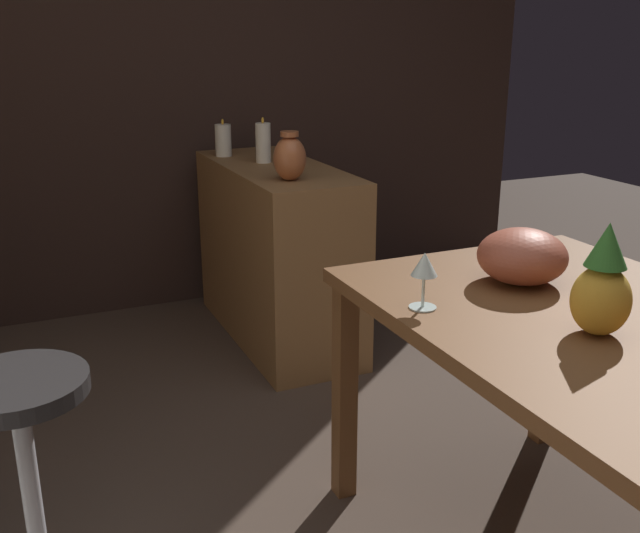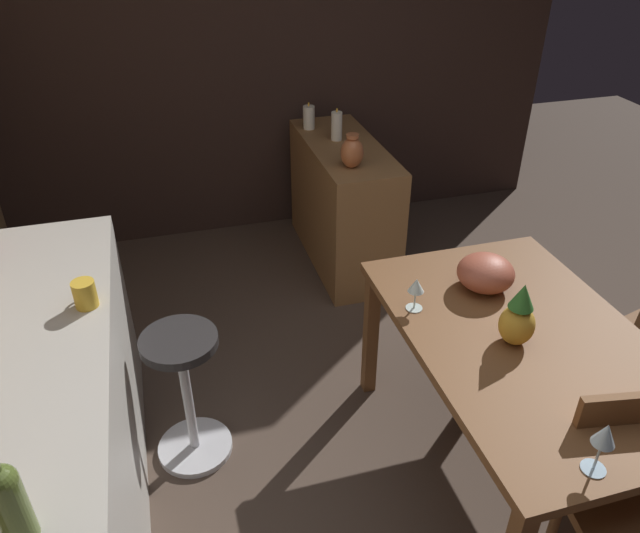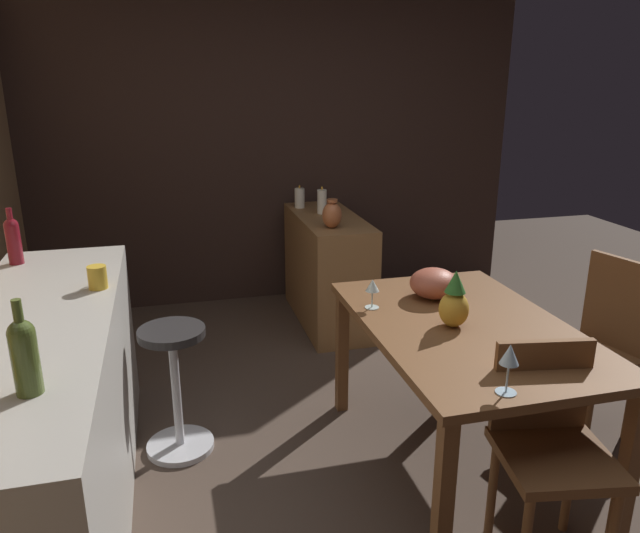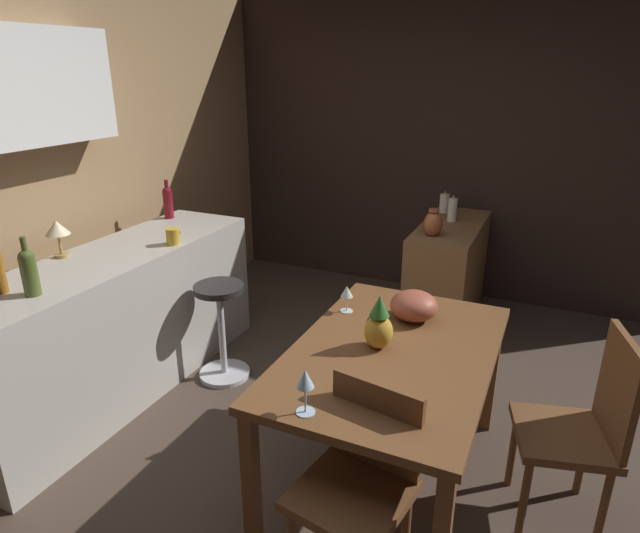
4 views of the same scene
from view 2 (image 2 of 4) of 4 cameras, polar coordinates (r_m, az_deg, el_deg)
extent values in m
plane|color=#47382D|center=(2.89, 11.17, -18.36)|extent=(9.00, 9.00, 0.00)
cube|color=#33231E|center=(4.27, -6.56, 19.98)|extent=(0.10, 4.40, 2.60)
cube|color=brown|center=(2.48, 18.92, -6.67)|extent=(1.37, 0.88, 0.04)
cube|color=brown|center=(2.98, 4.79, -6.36)|extent=(0.06, 0.06, 0.70)
cube|color=brown|center=(3.29, 17.69, -3.73)|extent=(0.06, 0.06, 0.70)
cube|color=#B2ADA3|center=(2.46, -24.45, -17.28)|extent=(2.10, 0.60, 0.90)
cube|color=olive|center=(4.03, 2.18, 5.89)|extent=(1.10, 0.44, 0.82)
cube|color=brown|center=(2.36, 27.59, -20.53)|extent=(0.46, 0.46, 0.04)
cube|color=brown|center=(2.31, 26.60, -14.18)|extent=(0.09, 0.38, 0.39)
cylinder|color=brown|center=(2.69, 27.51, -20.39)|extent=(0.04, 0.04, 0.44)
cylinder|color=brown|center=(2.55, 20.97, -22.01)|extent=(0.04, 0.04, 0.44)
cylinder|color=brown|center=(3.22, 23.80, -9.36)|extent=(0.04, 0.04, 0.42)
cylinder|color=brown|center=(3.45, 27.13, -7.29)|extent=(0.04, 0.04, 0.42)
cylinder|color=#262323|center=(2.54, -13.12, -6.88)|extent=(0.32, 0.32, 0.04)
cylinder|color=silver|center=(2.75, -12.29, -12.03)|extent=(0.04, 0.04, 0.62)
cylinder|color=silver|center=(2.97, -11.60, -16.23)|extent=(0.34, 0.34, 0.03)
cylinder|color=silver|center=(2.06, 24.24, -16.91)|extent=(0.07, 0.07, 0.00)
cylinder|color=silver|center=(2.02, 24.61, -15.85)|extent=(0.01, 0.01, 0.11)
cone|color=silver|center=(1.96, 25.22, -14.04)|extent=(0.07, 0.07, 0.07)
cylinder|color=silver|center=(2.51, 8.81, -3.87)|extent=(0.07, 0.07, 0.00)
cylinder|color=silver|center=(2.48, 8.89, -3.07)|extent=(0.01, 0.01, 0.08)
cone|color=silver|center=(2.44, 9.02, -1.74)|extent=(0.07, 0.07, 0.06)
ellipsoid|color=gold|center=(2.38, 17.97, -5.22)|extent=(0.13, 0.13, 0.16)
cone|color=#2D6B28|center=(2.30, 18.51, -2.65)|extent=(0.09, 0.09, 0.10)
ellipsoid|color=#9E4C38|center=(2.65, 15.28, -0.58)|extent=(0.24, 0.24, 0.15)
cylinder|color=#475623|center=(1.65, -26.92, -19.66)|extent=(0.08, 0.08, 0.19)
sphere|color=#475623|center=(1.58, -27.82, -17.42)|extent=(0.08, 0.08, 0.08)
cylinder|color=gold|center=(2.35, -21.19, -2.43)|extent=(0.08, 0.08, 0.10)
torus|color=gold|center=(2.39, -21.17, -1.62)|extent=(0.05, 0.01, 0.05)
cylinder|color=white|center=(4.11, -1.04, 13.81)|extent=(0.08, 0.08, 0.15)
ellipsoid|color=yellow|center=(4.08, -1.05, 14.97)|extent=(0.01, 0.01, 0.03)
cylinder|color=white|center=(3.91, 1.57, 13.03)|extent=(0.07, 0.07, 0.18)
ellipsoid|color=yellow|center=(3.88, 1.59, 14.44)|extent=(0.01, 0.01, 0.03)
ellipsoid|color=#B26038|center=(3.51, 3.02, 10.62)|extent=(0.13, 0.13, 0.18)
cylinder|color=#B26038|center=(3.47, 3.07, 12.12)|extent=(0.07, 0.07, 0.02)
camera|label=1|loc=(0.90, -7.93, -33.30)|focal=40.85mm
camera|label=3|loc=(0.84, 151.96, -59.13)|focal=33.83mm
camera|label=4|loc=(1.97, 87.68, -7.06)|focal=30.19mm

